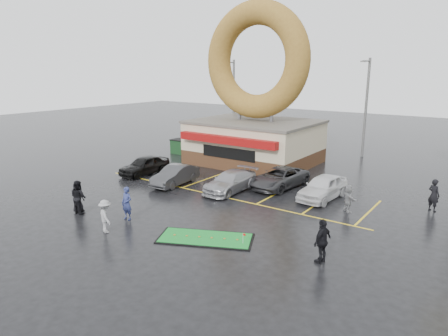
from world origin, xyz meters
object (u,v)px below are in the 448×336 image
Objects in this scene: streetlight_mid at (366,105)px; dumpster at (181,147)px; car_black at (145,165)px; car_dgrey at (175,175)px; car_white at (323,187)px; person_blue at (127,203)px; car_grey at (279,178)px; donut_shop at (255,112)px; putting_green at (206,238)px; person_cameraman at (322,241)px; car_silver at (230,182)px; streetlight_left at (233,100)px.

dumpster is at bearing -149.30° from streetlight_mid.
car_black is at bearing -125.61° from streetlight_mid.
car_dgrey is 0.93× the size of car_white.
person_blue is at bearing -74.35° from car_dgrey.
streetlight_mid reaches higher than car_black.
car_grey reaches higher than car_dgrey.
putting_green is at bearing -66.62° from donut_shop.
putting_green is (7.55, -6.12, -0.65)m from car_dgrey.
car_grey is 1.11× the size of car_white.
donut_shop is at bearing -129.47° from person_cameraman.
car_silver is at bearing -122.79° from car_grey.
putting_green is at bearing -76.56° from car_grey.
car_white is at bearing -147.80° from person_cameraman.
car_grey is (6.34, 3.73, 0.00)m from car_dgrey.
person_blue reaches higher than dumpster.
donut_shop is at bearing 149.14° from car_white.
streetlight_left is 26.60m from putting_green.
person_cameraman is at bearing -26.46° from car_dgrey.
putting_green is at bearing -45.49° from dumpster.
donut_shop reaches higher than car_dgrey.
car_grey is at bearing -45.10° from streetlight_left.
car_silver is at bearing -56.20° from streetlight_left.
car_white reaches higher than car_black.
streetlight_mid is 1.81× the size of putting_green.
streetlight_left is 2.02× the size of car_white.
donut_shop is 19.17m from person_cameraman.
car_dgrey is at bearing -166.07° from car_silver.
putting_green is (1.21, -9.85, -0.65)m from car_grey.
streetlight_left is 17.80m from car_dgrey.
car_white is (13.66, 2.31, 0.03)m from car_black.
dumpster is at bearing -173.83° from donut_shop.
streetlight_mid reaches higher than person_blue.
streetlight_left is 1.93× the size of car_silver.
dumpster is (-13.25, 4.69, -0.04)m from car_grey.
car_grey is 9.95m from putting_green.
person_cameraman is (6.71, -8.88, 0.29)m from car_grey.
car_grey is 14.05m from dumpster.
car_silver is at bearing -155.73° from car_white.
person_blue is (-5.44, -23.77, -3.87)m from streetlight_mid.
streetlight_mid is 14.83m from car_white.
person_blue reaches higher than putting_green.
car_black is 1.02× the size of car_dgrey.
car_grey is 3.49m from car_white.
donut_shop is 1.50× the size of streetlight_left.
streetlight_left is 28.94m from person_cameraman.
streetlight_mid is at bearing 30.37° from dumpster.
car_dgrey is 0.84× the size of car_grey.
streetlight_mid is 5.00× the size of dumpster.
dumpster is 20.52m from putting_green.
car_white reaches higher than car_silver.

